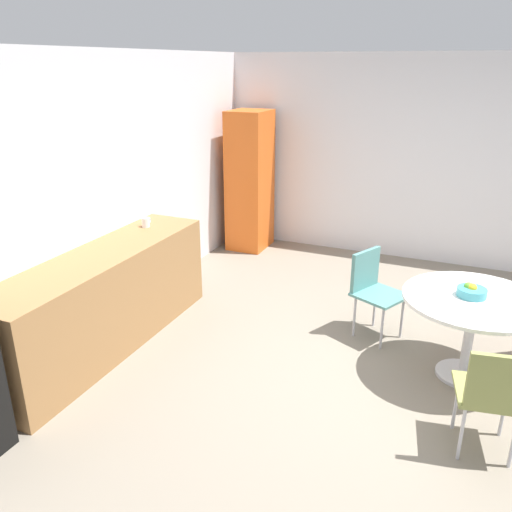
{
  "coord_description": "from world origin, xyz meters",
  "views": [
    {
      "loc": [
        -3.84,
        -0.28,
        2.48
      ],
      "look_at": [
        -0.11,
        1.32,
        0.95
      ],
      "focal_mm": 36.24,
      "sensor_mm": 36.0,
      "label": 1
    }
  ],
  "objects": [
    {
      "name": "ground_plane",
      "position": [
        0.0,
        0.0,
        0.0
      ],
      "size": [
        6.0,
        6.0,
        0.0
      ],
      "primitive_type": "plane",
      "color": "gray"
    },
    {
      "name": "wall_back",
      "position": [
        0.0,
        3.0,
        1.3
      ],
      "size": [
        6.0,
        0.1,
        2.6
      ],
      "primitive_type": "cube",
      "color": "silver",
      "rests_on": "ground_plane"
    },
    {
      "name": "wall_side_right",
      "position": [
        3.0,
        0.0,
        1.3
      ],
      "size": [
        0.1,
        6.0,
        2.6
      ],
      "primitive_type": "cube",
      "color": "silver",
      "rests_on": "ground_plane"
    },
    {
      "name": "counter_block",
      "position": [
        -0.49,
        2.65,
        0.45
      ],
      "size": [
        2.51,
        0.6,
        0.9
      ],
      "primitive_type": "cube",
      "color": "#9E7042",
      "rests_on": "ground_plane"
    },
    {
      "name": "locker_cabinet",
      "position": [
        2.55,
        2.55,
        0.94
      ],
      "size": [
        0.6,
        0.5,
        1.89
      ],
      "primitive_type": "cube",
      "color": "orange",
      "rests_on": "ground_plane"
    },
    {
      "name": "round_table",
      "position": [
        0.26,
        -0.42,
        0.59
      ],
      "size": [
        1.12,
        1.12,
        0.72
      ],
      "color": "silver",
      "rests_on": "ground_plane"
    },
    {
      "name": "chair_olive",
      "position": [
        -0.71,
        -0.58,
        0.52
      ],
      "size": [
        0.48,
        0.48,
        0.83
      ],
      "color": "silver",
      "rests_on": "ground_plane"
    },
    {
      "name": "chair_teal",
      "position": [
        0.68,
        0.46,
        0.52
      ],
      "size": [
        0.56,
        0.56,
        0.83
      ],
      "color": "silver",
      "rests_on": "ground_plane"
    },
    {
      "name": "fruit_bowl",
      "position": [
        0.28,
        -0.39,
        0.77
      ],
      "size": [
        0.23,
        0.23,
        0.11
      ],
      "color": "teal",
      "rests_on": "round_table"
    },
    {
      "name": "mug_white",
      "position": [
        0.35,
        2.73,
        0.95
      ],
      "size": [
        0.13,
        0.08,
        0.09
      ],
      "color": "white",
      "rests_on": "counter_block"
    }
  ]
}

